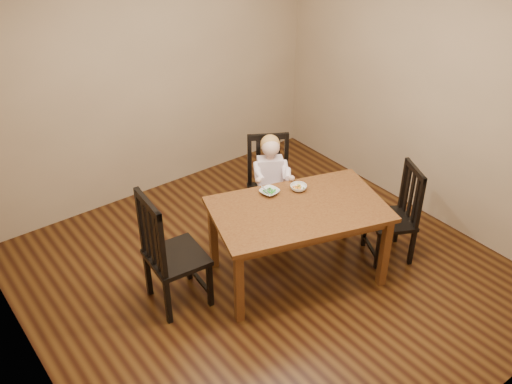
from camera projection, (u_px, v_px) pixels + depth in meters
room at (269, 146)px, 4.50m from camera, size 4.01×4.01×2.71m
dining_table at (298, 216)px, 4.90m from camera, size 1.67×1.28×0.74m
chair_child at (269, 186)px, 5.66m from camera, size 0.57×0.56×0.98m
chair_left at (170, 254)px, 4.67m from camera, size 0.49×0.51×1.09m
chair_right at (396, 215)px, 5.27m from camera, size 0.53×0.54×0.94m
toddler at (270, 176)px, 5.54m from camera, size 0.49×0.52×0.56m
bowl_peas at (269, 192)px, 5.03m from camera, size 0.18×0.18×0.04m
bowl_veg at (299, 188)px, 5.09m from camera, size 0.19×0.19×0.05m
fork at (266, 191)px, 4.99m from camera, size 0.03×0.12×0.05m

